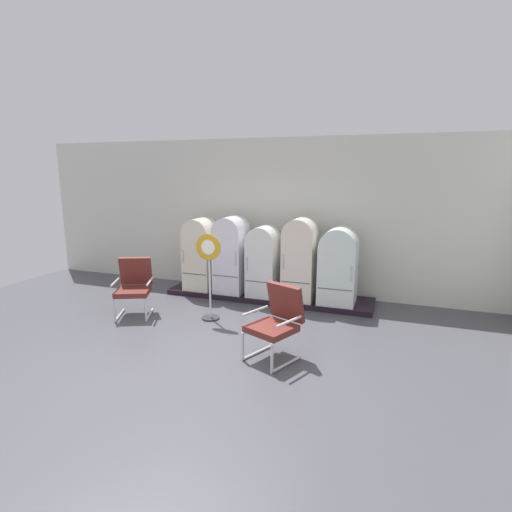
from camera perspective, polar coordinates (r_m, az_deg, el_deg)
name	(u,v)px	position (r m, az deg, el deg)	size (l,w,h in m)	color
ground	(201,363)	(5.86, -7.84, -14.78)	(12.00, 10.00, 0.05)	#45454C
back_wall	(278,216)	(8.69, 3.08, 5.69)	(11.76, 0.12, 3.29)	silver
display_plinth	(268,296)	(8.43, 1.71, -5.67)	(4.27, 0.95, 0.10)	black
refrigerator_0	(201,252)	(8.67, -7.88, 0.63)	(0.60, 0.66, 1.53)	silver
refrigerator_1	(231,252)	(8.39, -3.51, 0.56)	(0.60, 0.71, 1.59)	white
refrigerator_2	(263,259)	(8.11, 1.02, -0.45)	(0.58, 0.62, 1.43)	silver
refrigerator_3	(300,257)	(7.90, 6.24, -0.10)	(0.61, 0.65, 1.62)	silver
refrigerator_4	(338,264)	(7.80, 11.60, -1.11)	(0.69, 0.69, 1.46)	silver
armchair_left	(134,284)	(7.70, -16.90, -3.86)	(0.82, 0.88, 1.05)	silver
armchair_right	(277,319)	(5.69, 2.94, -8.95)	(0.82, 0.88, 1.05)	silver
sign_stand	(209,277)	(7.11, -6.64, -3.02)	(0.47, 0.32, 1.55)	#2D2D30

